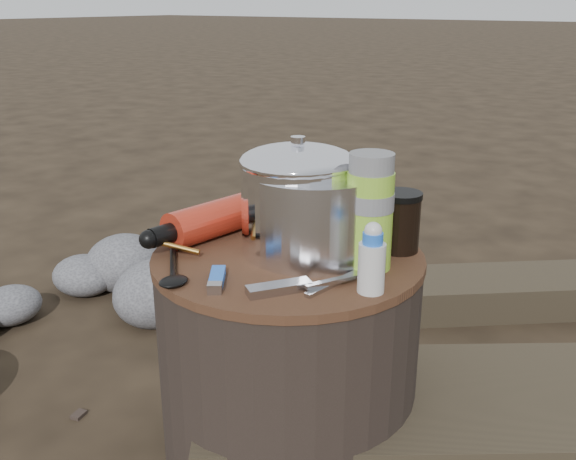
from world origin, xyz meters
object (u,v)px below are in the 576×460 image
Objects in this scene: camping_pot at (298,199)px; travel_mug at (400,222)px; stump at (288,362)px; thermos at (370,212)px; fuel_bottle at (217,218)px.

camping_pot reaches higher than travel_mug.
thermos is at bearing 11.17° from stump.
camping_pot is 0.69× the size of fuel_bottle.
camping_pot reaches higher than stump.
travel_mug is (0.15, 0.13, 0.27)m from stump.
camping_pot is 0.18m from fuel_bottle.
stump is at bearing -139.77° from travel_mug.
fuel_bottle is 0.34m from travel_mug.
stump is 2.47× the size of thermos.
thermos is at bearing 4.32° from camping_pot.
fuel_bottle is at bearing -175.01° from camping_pot.
camping_pot is 0.13m from thermos.
camping_pot is 1.02× the size of thermos.
travel_mug is (0.01, 0.10, -0.04)m from thermos.
fuel_bottle is 1.48× the size of thermos.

